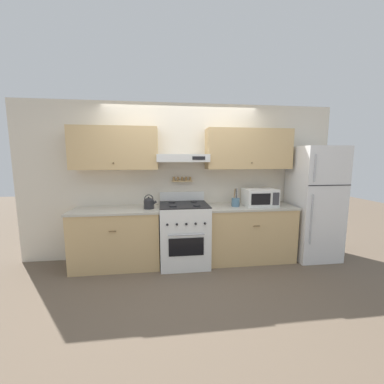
# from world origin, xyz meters

# --- Properties ---
(ground_plane) EXTENTS (16.00, 16.00, 0.00)m
(ground_plane) POSITION_xyz_m (0.00, 0.00, 0.00)
(ground_plane) COLOR brown
(wall_back) EXTENTS (5.20, 0.46, 2.55)m
(wall_back) POSITION_xyz_m (0.02, 0.60, 1.47)
(wall_back) COLOR beige
(wall_back) RESTS_ON ground_plane
(counter_left) EXTENTS (1.32, 0.64, 0.90)m
(counter_left) POSITION_xyz_m (-1.03, 0.33, 0.45)
(counter_left) COLOR tan
(counter_left) RESTS_ON ground_plane
(counter_right) EXTENTS (1.41, 0.64, 0.90)m
(counter_right) POSITION_xyz_m (1.08, 0.33, 0.45)
(counter_right) COLOR tan
(counter_right) RESTS_ON ground_plane
(stove_range) EXTENTS (0.74, 0.73, 1.11)m
(stove_range) POSITION_xyz_m (0.00, 0.28, 0.49)
(stove_range) COLOR white
(stove_range) RESTS_ON ground_plane
(refrigerator) EXTENTS (0.70, 0.71, 1.85)m
(refrigerator) POSITION_xyz_m (2.18, 0.28, 0.93)
(refrigerator) COLOR white
(refrigerator) RESTS_ON ground_plane
(tea_kettle) EXTENTS (0.20, 0.16, 0.22)m
(tea_kettle) POSITION_xyz_m (-0.53, 0.30, 0.99)
(tea_kettle) COLOR #232326
(tea_kettle) RESTS_ON counter_left
(microwave) EXTENTS (0.51, 0.38, 0.28)m
(microwave) POSITION_xyz_m (1.24, 0.32, 1.04)
(microwave) COLOR white
(microwave) RESTS_ON counter_right
(utensil_crock) EXTENTS (0.13, 0.13, 0.29)m
(utensil_crock) POSITION_xyz_m (0.83, 0.30, 0.97)
(utensil_crock) COLOR slate
(utensil_crock) RESTS_ON counter_right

